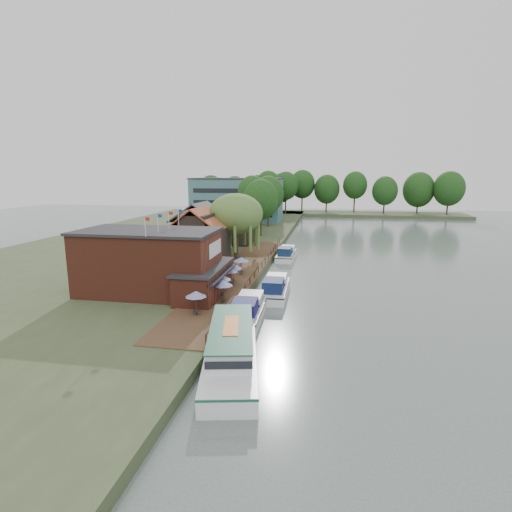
# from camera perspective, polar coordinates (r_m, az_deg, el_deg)

# --- Properties ---
(ground) EXTENTS (260.00, 260.00, 0.00)m
(ground) POSITION_cam_1_polar(r_m,az_deg,el_deg) (44.76, 4.86, -7.11)
(ground) COLOR #4D5956
(ground) RESTS_ON ground
(land_bank) EXTENTS (50.00, 140.00, 1.00)m
(land_bank) POSITION_cam_1_polar(r_m,az_deg,el_deg) (85.43, -13.21, 2.00)
(land_bank) COLOR #384728
(land_bank) RESTS_ON ground
(quay_deck) EXTENTS (6.00, 50.00, 0.10)m
(quay_deck) POSITION_cam_1_polar(r_m,az_deg,el_deg) (55.17, -2.42, -2.32)
(quay_deck) COLOR #47301E
(quay_deck) RESTS_ON land_bank
(quay_rail) EXTENTS (0.20, 49.00, 1.00)m
(quay_rail) POSITION_cam_1_polar(r_m,az_deg,el_deg) (55.03, 0.44, -1.87)
(quay_rail) COLOR black
(quay_rail) RESTS_ON land_bank
(pub) EXTENTS (20.00, 11.00, 7.30)m
(pub) POSITION_cam_1_polar(r_m,az_deg,el_deg) (45.94, -12.82, -0.85)
(pub) COLOR maroon
(pub) RESTS_ON land_bank
(hotel_block) EXTENTS (25.40, 12.40, 12.30)m
(hotel_block) POSITION_cam_1_polar(r_m,az_deg,el_deg) (115.38, -2.71, 8.05)
(hotel_block) COLOR #38666B
(hotel_block) RESTS_ON land_bank
(cottage_a) EXTENTS (8.60, 7.60, 8.50)m
(cottage_a) POSITION_cam_1_polar(r_m,az_deg,el_deg) (59.98, -8.16, 2.80)
(cottage_a) COLOR black
(cottage_a) RESTS_ON land_bank
(cottage_b) EXTENTS (9.60, 8.60, 8.50)m
(cottage_b) POSITION_cam_1_polar(r_m,az_deg,el_deg) (70.31, -7.92, 4.09)
(cottage_b) COLOR beige
(cottage_b) RESTS_ON land_bank
(cottage_c) EXTENTS (7.60, 7.60, 8.50)m
(cottage_c) POSITION_cam_1_polar(r_m,az_deg,el_deg) (77.84, -3.05, 4.91)
(cottage_c) COLOR black
(cottage_c) RESTS_ON land_bank
(willow) EXTENTS (8.60, 8.60, 10.43)m
(willow) POSITION_cam_1_polar(r_m,az_deg,el_deg) (63.40, -2.88, 4.25)
(willow) COLOR #476B2D
(willow) RESTS_ON land_bank
(umbrella_0) EXTENTS (2.07, 2.07, 2.38)m
(umbrella_0) POSITION_cam_1_polar(r_m,az_deg,el_deg) (38.68, -8.54, -6.67)
(umbrella_0) COLOR navy
(umbrella_0) RESTS_ON quay_deck
(umbrella_1) EXTENTS (2.03, 2.03, 2.38)m
(umbrella_1) POSITION_cam_1_polar(r_m,az_deg,el_deg) (42.01, -4.69, -5.09)
(umbrella_1) COLOR navy
(umbrella_1) RESTS_ON quay_deck
(umbrella_2) EXTENTS (2.14, 2.14, 2.38)m
(umbrella_2) POSITION_cam_1_polar(r_m,az_deg,el_deg) (44.32, -4.91, -4.20)
(umbrella_2) COLOR navy
(umbrella_2) RESTS_ON quay_deck
(umbrella_3) EXTENTS (2.00, 2.00, 2.38)m
(umbrella_3) POSITION_cam_1_polar(r_m,az_deg,el_deg) (47.77, -3.79, -3.02)
(umbrella_3) COLOR navy
(umbrella_3) RESTS_ON quay_deck
(umbrella_4) EXTENTS (2.30, 2.30, 2.38)m
(umbrella_4) POSITION_cam_1_polar(r_m,az_deg,el_deg) (49.37, -3.26, -2.52)
(umbrella_4) COLOR navy
(umbrella_4) RESTS_ON quay_deck
(umbrella_5) EXTENTS (2.16, 2.16, 2.38)m
(umbrella_5) POSITION_cam_1_polar(r_m,az_deg,el_deg) (53.43, -2.09, -1.42)
(umbrella_5) COLOR navy
(umbrella_5) RESTS_ON quay_deck
(cruiser_0) EXTENTS (3.68, 10.39, 2.51)m
(cruiser_0) POSITION_cam_1_polar(r_m,az_deg,el_deg) (40.44, -1.16, -7.26)
(cruiser_0) COLOR silver
(cruiser_0) RESTS_ON ground
(cruiser_1) EXTENTS (3.59, 10.36, 2.51)m
(cruiser_1) POSITION_cam_1_polar(r_m,az_deg,el_deg) (47.92, 2.73, -4.24)
(cruiser_1) COLOR white
(cruiser_1) RESTS_ON ground
(cruiser_2) EXTENTS (3.36, 9.81, 2.36)m
(cruiser_2) POSITION_cam_1_polar(r_m,az_deg,el_deg) (68.54, 4.35, 0.53)
(cruiser_2) COLOR white
(cruiser_2) RESTS_ON ground
(tour_boat) EXTENTS (6.69, 14.48, 3.05)m
(tour_boat) POSITION_cam_1_polar(r_m,az_deg,el_deg) (30.98, -3.57, -12.86)
(tour_boat) COLOR silver
(tour_boat) RESTS_ON ground
(swan) EXTENTS (0.44, 0.44, 0.44)m
(swan) POSITION_cam_1_polar(r_m,az_deg,el_deg) (35.83, -4.10, -11.62)
(swan) COLOR white
(swan) RESTS_ON ground
(bank_tree_0) EXTENTS (7.67, 7.67, 12.35)m
(bank_tree_0) POSITION_cam_1_polar(r_m,az_deg,el_deg) (87.01, 0.68, 6.91)
(bank_tree_0) COLOR #143811
(bank_tree_0) RESTS_ON land_bank
(bank_tree_1) EXTENTS (6.62, 6.62, 13.07)m
(bank_tree_1) POSITION_cam_1_polar(r_m,az_deg,el_deg) (92.27, -0.54, 7.41)
(bank_tree_1) COLOR #143811
(bank_tree_1) RESTS_ON land_bank
(bank_tree_2) EXTENTS (8.10, 8.10, 12.94)m
(bank_tree_2) POSITION_cam_1_polar(r_m,az_deg,el_deg) (103.31, 1.74, 7.82)
(bank_tree_2) COLOR #143811
(bank_tree_2) RESTS_ON land_bank
(bank_tree_3) EXTENTS (7.71, 7.71, 12.50)m
(bank_tree_3) POSITION_cam_1_polar(r_m,az_deg,el_deg) (123.00, 1.30, 8.33)
(bank_tree_3) COLOR #143811
(bank_tree_3) RESTS_ON land_bank
(bank_tree_4) EXTENTS (7.90, 7.90, 14.45)m
(bank_tree_4) POSITION_cam_1_polar(r_m,az_deg,el_deg) (130.65, 1.74, 8.95)
(bank_tree_4) COLOR #143811
(bank_tree_4) RESTS_ON land_bank
(bank_tree_5) EXTENTS (8.32, 8.32, 14.20)m
(bank_tree_5) POSITION_cam_1_polar(r_m,az_deg,el_deg) (137.68, 4.27, 9.01)
(bank_tree_5) COLOR #143811
(bank_tree_5) RESTS_ON land_bank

